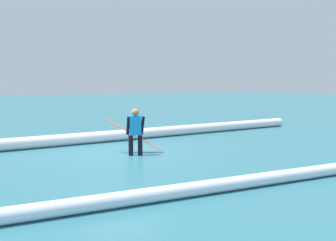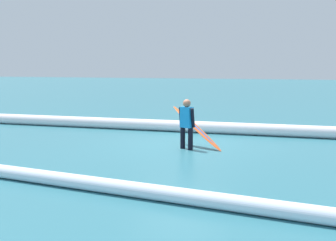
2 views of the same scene
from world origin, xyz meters
The scene contains 5 objects.
ground_plane centered at (0.00, 0.00, 0.00)m, with size 143.82×143.82×0.00m, color #2D6C7A.
surfer centered at (-0.36, 0.44, 0.78)m, with size 0.49×0.36×1.41m.
surfboard centered at (-0.52, 0.03, 0.56)m, with size 1.81×1.04×1.15m.
wave_crest_foreground centered at (-0.01, -2.52, 0.20)m, with size 0.41×0.41×20.46m, color white.
wave_crest_midground centered at (-0.48, 4.85, 0.14)m, with size 0.27×0.27×18.64m, color white.
Camera 2 is at (-3.86, 11.24, 2.28)m, focal length 43.84 mm.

